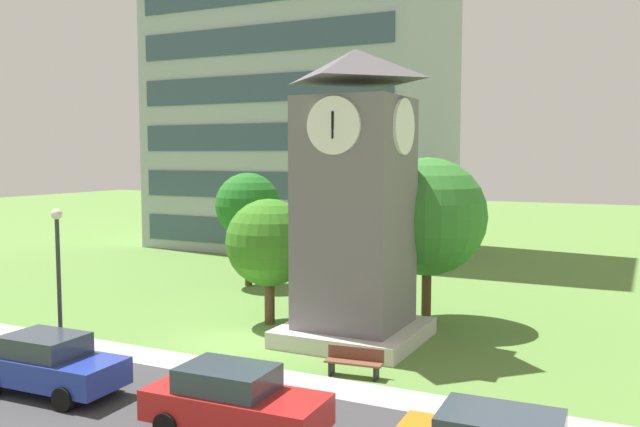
{
  "coord_description": "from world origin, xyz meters",
  "views": [
    {
      "loc": [
        13.47,
        -20.01,
        6.82
      ],
      "look_at": [
        1.91,
        3.25,
        4.55
      ],
      "focal_mm": 37.66,
      "sensor_mm": 36.0,
      "label": 1
    }
  ],
  "objects_px": {
    "tree_by_building": "(269,243)",
    "tree_streetside": "(248,206)",
    "clock_tower": "(355,213)",
    "tree_near_tower": "(427,217)",
    "parked_car_blue": "(50,363)",
    "park_bench": "(354,362)",
    "street_lamp": "(58,265)",
    "parked_car_red": "(234,400)"
  },
  "relations": [
    {
      "from": "clock_tower",
      "to": "street_lamp",
      "type": "relative_size",
      "value": 2.09
    },
    {
      "from": "tree_streetside",
      "to": "parked_car_blue",
      "type": "relative_size",
      "value": 1.34
    },
    {
      "from": "street_lamp",
      "to": "tree_streetside",
      "type": "height_order",
      "value": "tree_streetside"
    },
    {
      "from": "clock_tower",
      "to": "tree_near_tower",
      "type": "height_order",
      "value": "clock_tower"
    },
    {
      "from": "parked_car_blue",
      "to": "parked_car_red",
      "type": "height_order",
      "value": "same"
    },
    {
      "from": "park_bench",
      "to": "clock_tower",
      "type": "bearing_deg",
      "value": 113.43
    },
    {
      "from": "clock_tower",
      "to": "park_bench",
      "type": "bearing_deg",
      "value": -66.57
    },
    {
      "from": "tree_streetside",
      "to": "parked_car_red",
      "type": "height_order",
      "value": "tree_streetside"
    },
    {
      "from": "street_lamp",
      "to": "parked_car_blue",
      "type": "bearing_deg",
      "value": -47.55
    },
    {
      "from": "tree_streetside",
      "to": "park_bench",
      "type": "bearing_deg",
      "value": -45.17
    },
    {
      "from": "park_bench",
      "to": "tree_streetside",
      "type": "xyz_separation_m",
      "value": [
        -10.73,
        10.79,
        3.73
      ]
    },
    {
      "from": "park_bench",
      "to": "parked_car_red",
      "type": "height_order",
      "value": "parked_car_red"
    },
    {
      "from": "clock_tower",
      "to": "street_lamp",
      "type": "distance_m",
      "value": 10.31
    },
    {
      "from": "tree_streetside",
      "to": "parked_car_red",
      "type": "xyz_separation_m",
      "value": [
        9.83,
        -16.09,
        -3.33
      ]
    },
    {
      "from": "park_bench",
      "to": "street_lamp",
      "type": "height_order",
      "value": "street_lamp"
    },
    {
      "from": "street_lamp",
      "to": "parked_car_blue",
      "type": "relative_size",
      "value": 1.14
    },
    {
      "from": "clock_tower",
      "to": "tree_streetside",
      "type": "distance_m",
      "value": 11.59
    },
    {
      "from": "park_bench",
      "to": "street_lamp",
      "type": "bearing_deg",
      "value": -163.9
    },
    {
      "from": "tree_near_tower",
      "to": "parked_car_blue",
      "type": "distance_m",
      "value": 15.0
    },
    {
      "from": "tree_streetside",
      "to": "parked_car_blue",
      "type": "xyz_separation_m",
      "value": [
        3.47,
        -16.01,
        -3.33
      ]
    },
    {
      "from": "park_bench",
      "to": "parked_car_blue",
      "type": "relative_size",
      "value": 0.42
    },
    {
      "from": "clock_tower",
      "to": "street_lamp",
      "type": "xyz_separation_m",
      "value": [
        -7.92,
        -6.43,
        -1.53
      ]
    },
    {
      "from": "clock_tower",
      "to": "parked_car_red",
      "type": "distance_m",
      "value": 9.8
    },
    {
      "from": "tree_near_tower",
      "to": "street_lamp",
      "type": "bearing_deg",
      "value": -132.81
    },
    {
      "from": "park_bench",
      "to": "tree_by_building",
      "type": "height_order",
      "value": "tree_by_building"
    },
    {
      "from": "street_lamp",
      "to": "tree_near_tower",
      "type": "relative_size",
      "value": 0.75
    },
    {
      "from": "clock_tower",
      "to": "parked_car_red",
      "type": "relative_size",
      "value": 2.31
    },
    {
      "from": "tree_by_building",
      "to": "tree_near_tower",
      "type": "height_order",
      "value": "tree_near_tower"
    },
    {
      "from": "tree_near_tower",
      "to": "parked_car_blue",
      "type": "xyz_separation_m",
      "value": [
        -7.2,
        -12.69,
        -3.47
      ]
    },
    {
      "from": "park_bench",
      "to": "tree_near_tower",
      "type": "relative_size",
      "value": 0.27
    },
    {
      "from": "street_lamp",
      "to": "tree_near_tower",
      "type": "xyz_separation_m",
      "value": [
        9.46,
        10.22,
        1.13
      ]
    },
    {
      "from": "parked_car_blue",
      "to": "park_bench",
      "type": "bearing_deg",
      "value": 35.74
    },
    {
      "from": "street_lamp",
      "to": "tree_streetside",
      "type": "xyz_separation_m",
      "value": [
        -1.21,
        13.54,
        0.99
      ]
    },
    {
      "from": "tree_by_building",
      "to": "tree_streetside",
      "type": "distance_m",
      "value": 8.22
    },
    {
      "from": "clock_tower",
      "to": "park_bench",
      "type": "xyz_separation_m",
      "value": [
        1.59,
        -3.68,
        -4.27
      ]
    },
    {
      "from": "parked_car_red",
      "to": "parked_car_blue",
      "type": "bearing_deg",
      "value": 179.28
    },
    {
      "from": "street_lamp",
      "to": "parked_car_blue",
      "type": "xyz_separation_m",
      "value": [
        2.26,
        -2.47,
        -2.34
      ]
    },
    {
      "from": "park_bench",
      "to": "parked_car_red",
      "type": "xyz_separation_m",
      "value": [
        -0.9,
        -5.3,
        0.4
      ]
    },
    {
      "from": "park_bench",
      "to": "tree_near_tower",
      "type": "distance_m",
      "value": 8.42
    },
    {
      "from": "park_bench",
      "to": "tree_streetside",
      "type": "distance_m",
      "value": 15.67
    },
    {
      "from": "tree_by_building",
      "to": "tree_near_tower",
      "type": "distance_m",
      "value": 6.46
    },
    {
      "from": "street_lamp",
      "to": "parked_car_red",
      "type": "distance_m",
      "value": 9.29
    }
  ]
}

